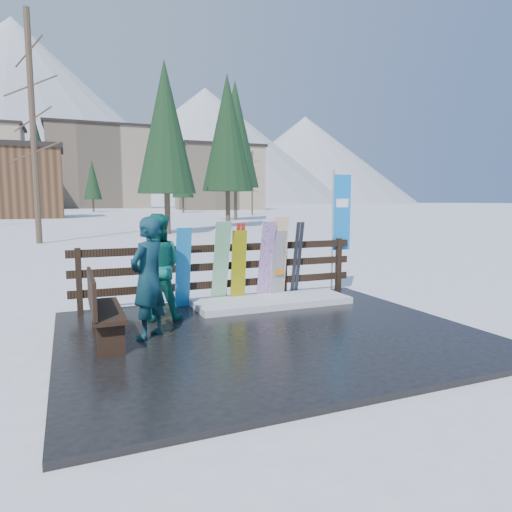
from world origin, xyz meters
name	(u,v)px	position (x,y,z in m)	size (l,w,h in m)	color
ground	(270,337)	(0.00, 0.00, 0.00)	(700.00, 700.00, 0.00)	white
deck	(270,334)	(0.00, 0.00, 0.04)	(6.00, 5.00, 0.08)	black
fence	(223,268)	(0.00, 2.20, 0.74)	(5.60, 0.10, 1.15)	black
snow_patch	(272,302)	(0.77, 1.60, 0.14)	(2.93, 1.00, 0.12)	white
bench	(101,306)	(-2.37, 0.37, 0.60)	(0.41, 1.50, 0.97)	black
snowboard_0	(183,268)	(-0.84, 1.98, 0.82)	(0.27, 0.03, 1.50)	#1E83D3
snowboard_1	(221,263)	(-0.12, 1.98, 0.87)	(0.30, 0.03, 1.62)	silver
snowboard_2	(239,267)	(0.23, 1.98, 0.78)	(0.29, 0.03, 1.41)	#FFF501
snowboard_3	(266,261)	(0.80, 1.98, 0.86)	(0.27, 0.03, 1.59)	silver
snowboard_4	(278,265)	(1.06, 1.98, 0.77)	(0.28, 0.03, 1.38)	black
snowboard_5	(279,258)	(1.09, 1.98, 0.90)	(0.30, 0.03, 1.65)	white
ski_pair_a	(240,263)	(0.29, 2.05, 0.84)	(0.16, 0.16, 1.53)	#AA1F15
ski_pair_b	(297,260)	(1.52, 2.05, 0.85)	(0.17, 0.30, 1.53)	black
rental_flag	(340,217)	(2.64, 2.25, 1.69)	(0.45, 0.04, 2.60)	silver
person_front	(148,278)	(-1.72, 0.38, 0.95)	(0.63, 0.41, 1.73)	#124949
person_back	(157,267)	(-1.43, 1.35, 0.95)	(0.85, 0.66, 1.74)	#106659
resort_buildings	(81,169)	(1.03, 115.41, 9.81)	(73.00, 87.60, 22.60)	tan
trees	(130,168)	(4.21, 48.23, 5.79)	(41.99, 68.78, 13.78)	#382B1E
mountains	(49,127)	(-10.50, 328.41, 50.20)	(520.00, 260.00, 120.00)	white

